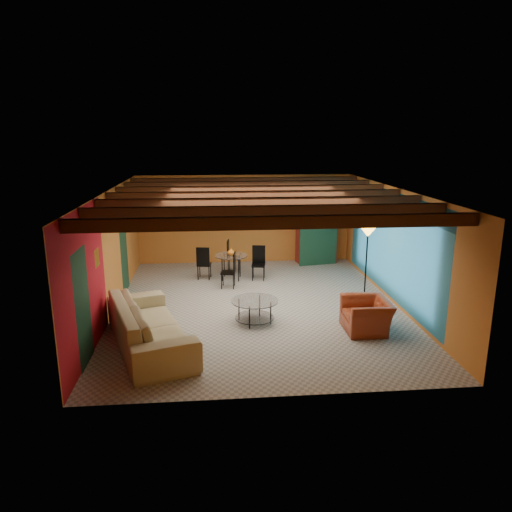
{
  "coord_description": "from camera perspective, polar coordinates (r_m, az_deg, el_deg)",
  "views": [
    {
      "loc": [
        -0.99,
        -10.5,
        3.91
      ],
      "look_at": [
        0.0,
        0.2,
        1.15
      ],
      "focal_mm": 33.57,
      "sensor_mm": 36.0,
      "label": 1
    }
  ],
  "objects": [
    {
      "name": "armchair",
      "position": [
        10.04,
        13.03,
        -6.89
      ],
      "size": [
        0.89,
        1.01,
        0.65
      ],
      "primitive_type": "imported",
      "rotation": [
        0.0,
        0.0,
        -1.58
      ],
      "color": "maroon",
      "rests_on": "ground"
    },
    {
      "name": "dining_table",
      "position": [
        13.14,
        -2.98,
        -0.79
      ],
      "size": [
        2.05,
        2.05,
        0.94
      ],
      "primitive_type": null,
      "rotation": [
        0.0,
        0.0,
        -0.15
      ],
      "color": "silver",
      "rests_on": "ground"
    },
    {
      "name": "coffee_table",
      "position": [
        10.2,
        -0.16,
        -6.59
      ],
      "size": [
        1.3,
        1.3,
        0.51
      ],
      "primitive_type": null,
      "rotation": [
        0.0,
        0.0,
        0.39
      ],
      "color": "silver",
      "rests_on": "ground"
    },
    {
      "name": "sofa",
      "position": [
        9.27,
        -12.58,
        -8.01
      ],
      "size": [
        2.03,
        3.17,
        0.86
      ],
      "primitive_type": "imported",
      "rotation": [
        0.0,
        0.0,
        1.89
      ],
      "color": "tan",
      "rests_on": "ground"
    },
    {
      "name": "room",
      "position": [
        10.77,
        0.04,
        6.14
      ],
      "size": [
        6.52,
        8.01,
        2.71
      ],
      "color": "gray",
      "rests_on": "ground"
    },
    {
      "name": "floor_lamp",
      "position": [
        11.73,
        12.99,
        -0.89
      ],
      "size": [
        0.39,
        0.39,
        1.78
      ],
      "primitive_type": null,
      "rotation": [
        0.0,
        0.0,
        0.1
      ],
      "color": "black",
      "rests_on": "ground"
    },
    {
      "name": "ceiling_fan",
      "position": [
        10.66,
        0.1,
        6.05
      ],
      "size": [
        1.5,
        1.5,
        0.44
      ],
      "primitive_type": null,
      "color": "#472614",
      "rests_on": "ceiling"
    },
    {
      "name": "potted_plant",
      "position": [
        14.64,
        7.39,
        7.87
      ],
      "size": [
        0.55,
        0.52,
        0.48
      ],
      "primitive_type": "imported",
      "rotation": [
        0.0,
        0.0,
        0.41
      ],
      "color": "#26661E",
      "rests_on": "armoire"
    },
    {
      "name": "armoire",
      "position": [
        14.84,
        7.24,
        3.05
      ],
      "size": [
        1.24,
        0.76,
        2.03
      ],
      "primitive_type": "cube",
      "rotation": [
        0.0,
        0.0,
        0.17
      ],
      "color": "maroon",
      "rests_on": "ground"
    },
    {
      "name": "painting",
      "position": [
        14.63,
        -4.9,
        5.47
      ],
      "size": [
        1.05,
        0.03,
        0.65
      ],
      "primitive_type": "cube",
      "color": "black",
      "rests_on": "wall_back"
    },
    {
      "name": "vase",
      "position": [
        13.0,
        -3.01,
        1.63
      ],
      "size": [
        0.25,
        0.25,
        0.21
      ],
      "primitive_type": "imported",
      "rotation": [
        0.0,
        0.0,
        -0.32
      ],
      "color": "orange",
      "rests_on": "dining_table"
    }
  ]
}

